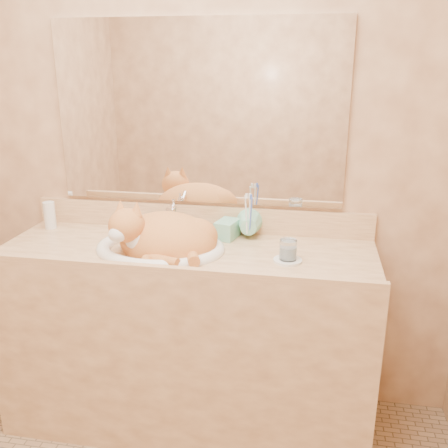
% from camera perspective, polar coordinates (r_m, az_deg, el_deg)
% --- Properties ---
extents(wall_back, '(2.40, 0.02, 2.50)m').
position_cam_1_polar(wall_back, '(2.28, -2.90, 8.99)').
color(wall_back, '#956543').
rests_on(wall_back, ground).
extents(vanity_counter, '(1.60, 0.55, 0.85)m').
position_cam_1_polar(vanity_counter, '(2.31, -4.16, -12.80)').
color(vanity_counter, '#A27248').
rests_on(vanity_counter, floor).
extents(mirror, '(1.30, 0.02, 0.80)m').
position_cam_1_polar(mirror, '(2.25, -3.03, 12.47)').
color(mirror, white).
rests_on(mirror, wall_back).
extents(sink_basin, '(0.62, 0.55, 0.17)m').
position_cam_1_polar(sink_basin, '(2.11, -7.36, -0.78)').
color(sink_basin, white).
rests_on(sink_basin, vanity_counter).
extents(faucet, '(0.07, 0.11, 0.15)m').
position_cam_1_polar(faucet, '(2.30, -5.81, 0.68)').
color(faucet, white).
rests_on(faucet, vanity_counter).
extents(cat, '(0.48, 0.42, 0.23)m').
position_cam_1_polar(cat, '(2.09, -7.13, -1.25)').
color(cat, '#BB642B').
rests_on(cat, sink_basin).
extents(soap_dispenser, '(0.10, 0.10, 0.18)m').
position_cam_1_polar(soap_dispenser, '(2.17, -0.28, 0.18)').
color(soap_dispenser, '#7AC3A2').
rests_on(soap_dispenser, vanity_counter).
extents(toothbrush_cup, '(0.13, 0.13, 0.11)m').
position_cam_1_polar(toothbrush_cup, '(2.20, 2.81, -0.56)').
color(toothbrush_cup, '#7AC3A2').
rests_on(toothbrush_cup, vanity_counter).
extents(toothbrushes, '(0.04, 0.04, 0.22)m').
position_cam_1_polar(toothbrushes, '(2.18, 2.84, 1.26)').
color(toothbrushes, silver).
rests_on(toothbrushes, toothbrush_cup).
extents(saucer, '(0.11, 0.11, 0.01)m').
position_cam_1_polar(saucer, '(2.01, 7.29, -4.14)').
color(saucer, white).
rests_on(saucer, vanity_counter).
extents(water_glass, '(0.07, 0.07, 0.08)m').
position_cam_1_polar(water_glass, '(1.99, 7.34, -2.93)').
color(water_glass, silver).
rests_on(water_glass, saucer).
extents(lotion_bottle, '(0.05, 0.05, 0.13)m').
position_cam_1_polar(lotion_bottle, '(2.51, -19.30, 0.96)').
color(lotion_bottle, silver).
rests_on(lotion_bottle, vanity_counter).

